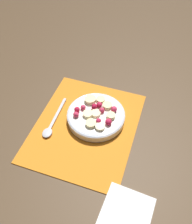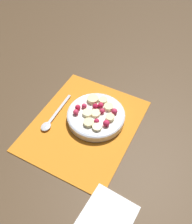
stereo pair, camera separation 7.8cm
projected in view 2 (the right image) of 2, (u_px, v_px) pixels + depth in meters
The scene contains 5 objects.
ground_plane at pixel (84, 125), 0.80m from camera, with size 3.00×3.00×0.00m, color #4C3823.
placemat at pixel (84, 125), 0.80m from camera, with size 0.38×0.31×0.01m.
fruit_bowl at pixel (96, 115), 0.80m from camera, with size 0.18×0.18×0.05m.
spoon at pixel (51, 120), 0.80m from camera, with size 0.17×0.03×0.01m.
napkin at pixel (106, 219), 0.61m from camera, with size 0.15×0.13×0.01m.
Camera 2 is at (0.41, 0.25, 0.64)m, focal length 40.00 mm.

